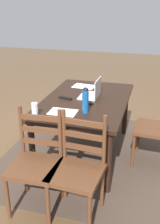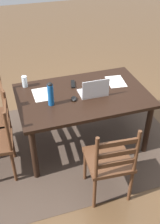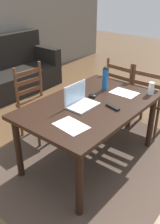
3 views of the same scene
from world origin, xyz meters
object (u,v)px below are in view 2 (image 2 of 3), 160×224
water_bottle (51,93)px  drinking_glass (25,82)px  laptop (94,91)px  dining_table (83,100)px  tv_remote (73,84)px  chair_far_head (110,162)px  computer_mouse (74,99)px

water_bottle → drinking_glass: bearing=-65.7°
laptop → drinking_glass: size_ratio=2.32×
laptop → drinking_glass: 0.86m
dining_table → laptop: 0.20m
laptop → tv_remote: (0.16, -0.30, -0.05)m
laptop → tv_remote: bearing=-61.4°
chair_far_head → drinking_glass: 1.43m
chair_far_head → computer_mouse: (0.13, -0.78, 0.29)m
dining_table → tv_remote: tv_remote is taller
dining_table → chair_far_head: 0.88m
dining_table → laptop: laptop is taller
chair_far_head → tv_remote: (0.05, -1.10, 0.28)m
drinking_glass → computer_mouse: drinking_glass is taller
dining_table → water_bottle: (0.40, 0.10, 0.23)m
laptop → drinking_glass: laptop is taller
drinking_glass → tv_remote: size_ratio=0.82×
water_bottle → computer_mouse: size_ratio=2.80×
tv_remote → drinking_glass: bearing=-179.2°
water_bottle → chair_far_head: bearing=117.6°
computer_mouse → water_bottle: bearing=14.8°
chair_far_head → computer_mouse: 0.84m
water_bottle → computer_mouse: water_bottle is taller
dining_table → chair_far_head: bearing=89.8°
dining_table → drinking_glass: drinking_glass is taller
chair_far_head → tv_remote: 1.14m
drinking_glass → computer_mouse: (-0.48, 0.47, -0.05)m
tv_remote → laptop: bearing=-46.8°
laptop → water_bottle: size_ratio=1.15×
chair_far_head → drinking_glass: size_ratio=6.81×
laptop → computer_mouse: bearing=5.6°
dining_table → chair_far_head: chair_far_head is taller
drinking_glass → computer_mouse: size_ratio=1.39×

